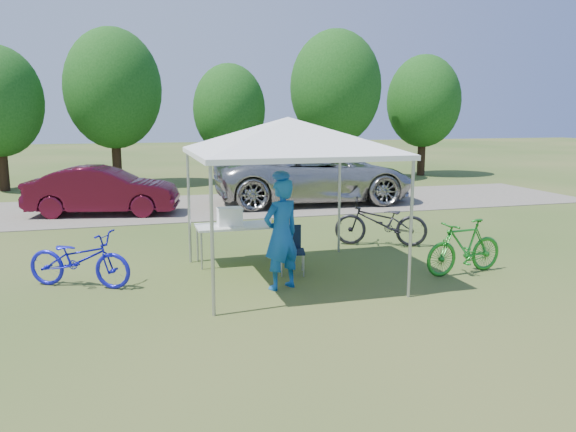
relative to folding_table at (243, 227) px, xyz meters
name	(u,v)px	position (x,y,z in m)	size (l,w,h in m)	color
ground	(288,278)	(0.52, -1.25, -0.68)	(100.00, 100.00, 0.00)	#2D5119
gravel_strip	(217,206)	(0.52, 6.75, -0.67)	(24.00, 5.00, 0.02)	gray
canopy	(288,122)	(0.52, -1.25, 1.97)	(4.53, 4.53, 3.00)	#A5A5AA
treeline	(184,95)	(0.23, 12.80, 2.85)	(24.89, 4.28, 6.30)	#382314
folding_table	(243,227)	(0.00, 0.00, 0.00)	(1.77, 0.74, 0.73)	white
folding_chair	(291,245)	(0.66, -0.93, -0.19)	(0.52, 0.54, 0.84)	black
cooler	(230,216)	(-0.26, 0.00, 0.21)	(0.46, 0.32, 0.33)	white
ice_cream_cup	(274,222)	(0.58, -0.05, 0.08)	(0.09, 0.09, 0.06)	yellow
cyclist	(281,234)	(0.25, -1.79, 0.21)	(0.65, 0.43, 1.79)	#1452A4
bike_blue	(79,259)	(-2.87, -0.81, -0.22)	(0.61, 1.76, 0.92)	#1716C9
bike_green	(464,247)	(3.57, -1.84, -0.20)	(0.45, 1.61, 0.97)	#1C7F20
bike_dark	(381,222)	(3.09, 0.54, -0.17)	(0.68, 1.96, 1.03)	black
minivan	(315,175)	(3.61, 6.57, 0.21)	(2.91, 6.31, 1.75)	#A4A4A0
sedan	(103,191)	(-2.75, 6.09, 0.01)	(1.42, 4.07, 1.34)	#490C1C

